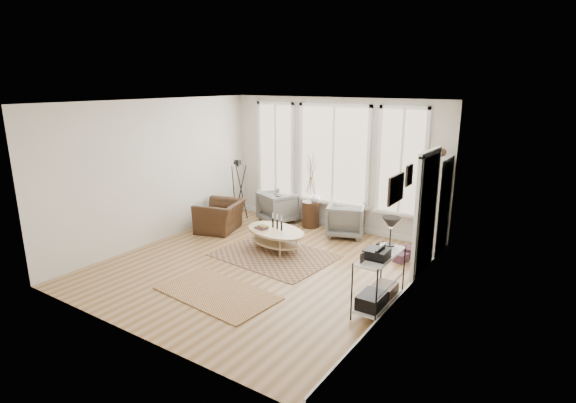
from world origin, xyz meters
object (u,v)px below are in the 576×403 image
Objects in this scene: coffee_table at (275,234)px; accent_chair at (220,216)px; armchair_left at (279,207)px; bookcase at (436,207)px; side_table at (311,193)px; armchair_right at (346,220)px; low_shelf at (379,276)px.

coffee_table is 1.76m from accent_chair.
coffee_table is at bearing 144.19° from armchair_left.
bookcase is 1.24× the size of side_table.
armchair_right is 0.47× the size of side_table.
accent_chair is (-1.73, 0.32, -0.00)m from coffee_table.
armchair_right is 2.78m from accent_chair.
armchair_right is (-1.89, 0.10, -0.60)m from bookcase.
accent_chair is (-1.55, -1.34, -0.47)m from side_table.
armchair_right is at bearing -7.23° from side_table.
coffee_table is at bearing -151.59° from bookcase.
low_shelf is 1.63× the size of armchair_left.
bookcase reaches higher than coffee_table.
low_shelf is (-0.06, -2.52, -0.44)m from bookcase.
armchair_left is 0.79× the size of accent_chair.
side_table is at bearing 135.39° from low_shelf.
coffee_table is 1.93× the size of armchair_right.
low_shelf is 1.67× the size of armchair_right.
low_shelf is at bearing -91.28° from bookcase.
coffee_table is (-2.66, -1.44, -0.62)m from bookcase.
armchair_left reaches higher than armchair_right.
side_table is at bearing 113.63° from accent_chair.
coffee_table is at bearing 62.19° from accent_chair.
armchair_left reaches higher than accent_chair.
armchair_left is (-1.00, 1.57, 0.03)m from coffee_table.
armchair_right is (1.77, -0.03, -0.01)m from armchair_left.
side_table is (-0.18, 1.66, 0.47)m from coffee_table.
low_shelf reaches higher than accent_chair.
bookcase is 1.58× the size of low_shelf.
armchair_right is at bearing 63.53° from coffee_table.
low_shelf is at bearing 105.84° from armchair_right.
bookcase is 3.09m from coffee_table.
accent_chair is (-2.50, -1.22, -0.03)m from armchair_right.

